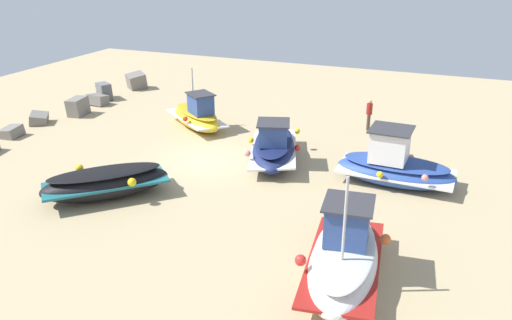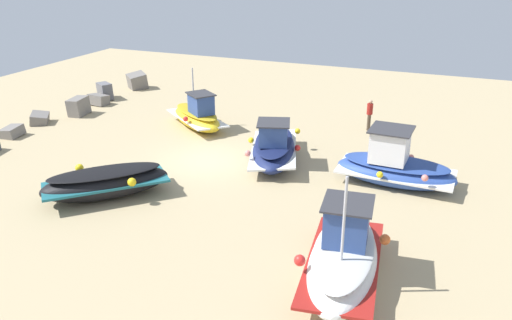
{
  "view_description": "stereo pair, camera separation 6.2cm",
  "coord_description": "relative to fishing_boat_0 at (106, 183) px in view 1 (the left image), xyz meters",
  "views": [
    {
      "loc": [
        -19.68,
        -10.46,
        9.07
      ],
      "look_at": [
        -1.14,
        -2.89,
        0.9
      ],
      "focal_mm": 36.04,
      "sensor_mm": 36.0,
      "label": 1
    },
    {
      "loc": [
        -19.65,
        -10.52,
        9.07
      ],
      "look_at": [
        -1.14,
        -2.89,
        0.9
      ],
      "focal_mm": 36.04,
      "sensor_mm": 36.0,
      "label": 2
    }
  ],
  "objects": [
    {
      "name": "person_walking",
      "position": [
        12.22,
        -8.01,
        0.35
      ],
      "size": [
        0.32,
        0.32,
        1.7
      ],
      "rotation": [
        0.0,
        0.0,
        4.54
      ],
      "color": "brown",
      "rests_on": "ground_plane"
    },
    {
      "name": "fishing_boat_4",
      "position": [
        5.61,
        -10.3,
        0.16
      ],
      "size": [
        2.56,
        5.0,
        2.43
      ],
      "rotation": [
        0.0,
        0.0,
        1.53
      ],
      "color": "#2D4C9E",
      "rests_on": "ground_plane"
    },
    {
      "name": "fishing_boat_1",
      "position": [
        6.08,
        -4.78,
        0.06
      ],
      "size": [
        5.67,
        3.6,
        2.14
      ],
      "rotation": [
        0.0,
        0.0,
        3.46
      ],
      "color": "navy",
      "rests_on": "ground_plane"
    },
    {
      "name": "fishing_boat_0",
      "position": [
        0.0,
        0.0,
        0.0
      ],
      "size": [
        4.83,
        4.84,
        1.25
      ],
      "rotation": [
        0.0,
        0.0,
        5.49
      ],
      "color": "black",
      "rests_on": "ground_plane"
    },
    {
      "name": "breakwater_rocks",
      "position": [
        5.68,
        8.95,
        -0.2
      ],
      "size": [
        21.73,
        2.24,
        1.4
      ],
      "color": "slate",
      "rests_on": "ground_plane"
    },
    {
      "name": "fishing_boat_3",
      "position": [
        -1.84,
        -9.93,
        0.13
      ],
      "size": [
        5.41,
        2.63,
        3.66
      ],
      "rotation": [
        0.0,
        0.0,
        0.12
      ],
      "color": "white",
      "rests_on": "ground_plane"
    },
    {
      "name": "fishing_boat_2",
      "position": [
        9.03,
        0.8,
        0.04
      ],
      "size": [
        4.15,
        4.69,
        3.3
      ],
      "rotation": [
        0.0,
        0.0,
        4.07
      ],
      "color": "gold",
      "rests_on": "ground_plane"
    },
    {
      "name": "ground_plane",
      "position": [
        4.93,
        -1.95,
        -0.63
      ],
      "size": [
        45.68,
        45.68,
        0.0
      ],
      "primitive_type": "plane",
      "color": "tan"
    }
  ]
}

